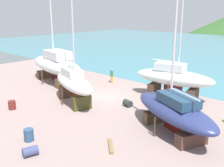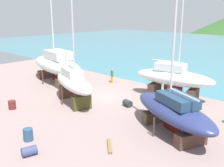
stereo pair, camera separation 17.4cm
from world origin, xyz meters
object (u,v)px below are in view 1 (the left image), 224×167
at_px(barrel_tipped_left, 30,151).
at_px(sailboat_mid_port, 173,78).
at_px(sailboat_large_starboard, 73,83).
at_px(sailboat_small_center, 174,110).
at_px(barrel_tar_black, 128,103).
at_px(barrel_rust_near, 12,105).
at_px(barrel_by_slipway, 29,135).
at_px(worker, 112,76).
at_px(sailboat_far_slipway, 56,65).

bearing_deg(barrel_tipped_left, sailboat_mid_port, 86.99).
bearing_deg(sailboat_mid_port, sailboat_large_starboard, -138.20).
xyz_separation_m(sailboat_small_center, barrel_tar_black, (-5.70, 1.93, -1.40)).
bearing_deg(sailboat_mid_port, barrel_rust_near, -134.95).
bearing_deg(sailboat_small_center, sailboat_large_starboard, 28.39).
height_order(barrel_by_slipway, barrel_tipped_left, barrel_by_slipway).
bearing_deg(barrel_rust_near, worker, 87.42).
bearing_deg(barrel_tar_black, sailboat_large_starboard, -148.42).
height_order(sailboat_large_starboard, barrel_by_slipway, sailboat_large_starboard).
bearing_deg(sailboat_far_slipway, sailboat_mid_port, -153.13).
bearing_deg(barrel_tar_black, barrel_rust_near, -133.60).
bearing_deg(worker, barrel_tar_black, 87.05).
bearing_deg(barrel_rust_near, sailboat_large_starboard, 60.10).
bearing_deg(sailboat_mid_port, barrel_by_slipway, -109.38).
height_order(barrel_rust_near, barrel_tipped_left, barrel_rust_near).
relative_size(sailboat_mid_port, barrel_tipped_left, 13.12).
height_order(worker, barrel_by_slipway, worker).
bearing_deg(barrel_by_slipway, sailboat_small_center, 49.35).
xyz_separation_m(sailboat_large_starboard, barrel_rust_near, (-2.75, -4.79, -1.57)).
height_order(sailboat_large_starboard, barrel_tar_black, sailboat_large_starboard).
distance_m(worker, barrel_tipped_left, 17.15).
height_order(sailboat_far_slipway, worker, sailboat_far_slipway).
relative_size(barrel_rust_near, barrel_tar_black, 1.01).
distance_m(worker, barrel_by_slipway, 15.59).
distance_m(sailboat_far_slipway, worker, 6.87).
bearing_deg(sailboat_small_center, barrel_by_slipway, 73.51).
bearing_deg(sailboat_large_starboard, sailboat_far_slipway, 174.46).
height_order(sailboat_large_starboard, barrel_rust_near, sailboat_large_starboard).
distance_m(barrel_by_slipway, barrel_tipped_left, 1.98).
relative_size(barrel_by_slipway, barrel_rust_near, 1.08).
xyz_separation_m(sailboat_small_center, worker, (-12.24, 6.92, -0.81)).
height_order(sailboat_small_center, worker, sailboat_small_center).
xyz_separation_m(sailboat_far_slipway, sailboat_large_starboard, (7.43, -3.41, -0.22)).
bearing_deg(sailboat_large_starboard, barrel_tipped_left, -36.46).
xyz_separation_m(sailboat_far_slipway, sailboat_small_center, (17.48, -2.66, -0.47)).
distance_m(sailboat_small_center, barrel_by_slipway, 10.05).
distance_m(worker, barrel_rust_near, 12.48).
relative_size(sailboat_mid_port, worker, 6.76).
height_order(sailboat_far_slipway, barrel_tar_black, sailboat_far_slipway).
bearing_deg(sailboat_far_slipway, sailboat_large_starboard, 165.08).
relative_size(sailboat_small_center, worker, 7.55).
bearing_deg(sailboat_small_center, barrel_rust_near, 47.52).
relative_size(sailboat_far_slipway, worker, 9.12).
bearing_deg(worker, barrel_by_slipway, 56.04).
xyz_separation_m(sailboat_mid_port, sailboat_small_center, (3.94, -6.84, -0.37)).
bearing_deg(sailboat_large_starboard, sailboat_mid_port, 70.24).
xyz_separation_m(sailboat_small_center, barrel_tipped_left, (-4.74, -8.49, -1.42)).
height_order(sailboat_mid_port, worker, sailboat_mid_port).
distance_m(barrel_rust_near, barrel_tipped_left, 8.59).
relative_size(sailboat_small_center, barrel_tipped_left, 14.65).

